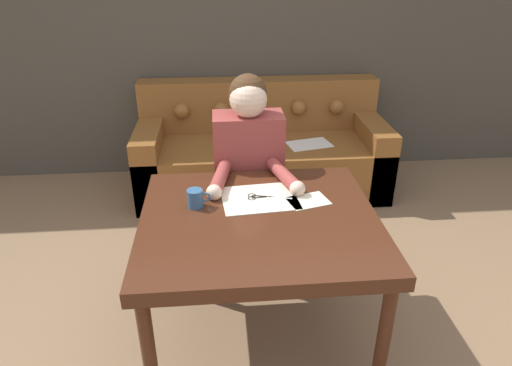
{
  "coord_description": "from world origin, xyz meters",
  "views": [
    {
      "loc": [
        -0.11,
        -1.72,
        1.86
      ],
      "look_at": [
        0.06,
        0.24,
        0.85
      ],
      "focal_mm": 32.0,
      "sensor_mm": 36.0,
      "label": 1
    }
  ],
  "objects_px": {
    "scissors": "(262,197)",
    "couch": "(261,153)",
    "person": "(249,178)",
    "dining_table": "(259,231)",
    "mug": "(196,198)"
  },
  "relations": [
    {
      "from": "scissors",
      "to": "mug",
      "type": "xyz_separation_m",
      "value": [
        -0.33,
        -0.06,
        0.04
      ]
    },
    {
      "from": "dining_table",
      "to": "scissors",
      "type": "height_order",
      "value": "scissors"
    },
    {
      "from": "person",
      "to": "couch",
      "type": "bearing_deg",
      "value": 80.63
    },
    {
      "from": "dining_table",
      "to": "scissors",
      "type": "distance_m",
      "value": 0.2
    },
    {
      "from": "dining_table",
      "to": "mug",
      "type": "bearing_deg",
      "value": 158.05
    },
    {
      "from": "mug",
      "to": "scissors",
      "type": "bearing_deg",
      "value": 10.87
    },
    {
      "from": "person",
      "to": "mug",
      "type": "height_order",
      "value": "person"
    },
    {
      "from": "couch",
      "to": "mug",
      "type": "height_order",
      "value": "couch"
    },
    {
      "from": "person",
      "to": "mug",
      "type": "relative_size",
      "value": 11.19
    },
    {
      "from": "mug",
      "to": "couch",
      "type": "bearing_deg",
      "value": 73.69
    },
    {
      "from": "dining_table",
      "to": "couch",
      "type": "bearing_deg",
      "value": 84.02
    },
    {
      "from": "scissors",
      "to": "couch",
      "type": "bearing_deg",
      "value": 84.38
    },
    {
      "from": "couch",
      "to": "scissors",
      "type": "xyz_separation_m",
      "value": [
        -0.16,
        -1.58,
        0.44
      ]
    },
    {
      "from": "mug",
      "to": "person",
      "type": "bearing_deg",
      "value": 59.47
    },
    {
      "from": "dining_table",
      "to": "mug",
      "type": "distance_m",
      "value": 0.34
    }
  ]
}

